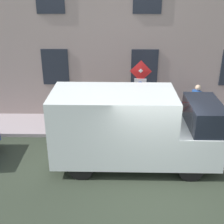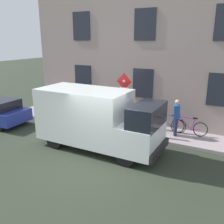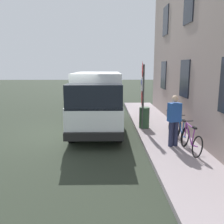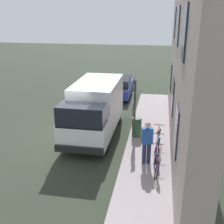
{
  "view_description": "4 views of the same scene",
  "coord_description": "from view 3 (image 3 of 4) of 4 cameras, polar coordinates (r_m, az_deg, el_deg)",
  "views": [
    {
      "loc": [
        -7.23,
        1.14,
        5.6
      ],
      "look_at": [
        2.06,
        1.3,
        1.46
      ],
      "focal_mm": 47.56,
      "sensor_mm": 36.0,
      "label": 1
    },
    {
      "loc": [
        -7.25,
        -4.52,
        4.52
      ],
      "look_at": [
        2.62,
        0.68,
        1.21
      ],
      "focal_mm": 39.94,
      "sensor_mm": 36.0,
      "label": 2
    },
    {
      "loc": [
        1.58,
        -9.84,
        2.81
      ],
      "look_at": [
        1.8,
        -0.17,
        0.96
      ],
      "focal_mm": 38.92,
      "sensor_mm": 36.0,
      "label": 3
    },
    {
      "loc": [
        4.17,
        -11.77,
        5.68
      ],
      "look_at": [
        2.05,
        0.38,
        1.28
      ],
      "focal_mm": 45.23,
      "sensor_mm": 36.0,
      "label": 4
    }
  ],
  "objects": [
    {
      "name": "building_facade",
      "position": [
        10.48,
        19.06,
        14.5
      ],
      "size": [
        0.75,
        13.45,
        7.17
      ],
      "color": "#A49087",
      "rests_on": "ground_plane"
    },
    {
      "name": "delivery_van",
      "position": [
        10.6,
        -3.52,
        2.81
      ],
      "size": [
        2.03,
        5.34,
        2.5
      ],
      "rotation": [
        0.0,
        0.0,
        4.71
      ],
      "color": "white",
      "rests_on": "ground_plane"
    },
    {
      "name": "sidewalk_slab",
      "position": [
        10.45,
        11.15,
        -4.57
      ],
      "size": [
        1.9,
        15.45,
        0.14
      ],
      "primitive_type": "cube",
      "color": "#A49599",
      "rests_on": "ground_plane"
    },
    {
      "name": "bicycle_purple",
      "position": [
        8.06,
        17.98,
        -6.27
      ],
      "size": [
        0.46,
        1.71,
        0.89
      ],
      "rotation": [
        0.0,
        0.0,
        1.6
      ],
      "color": "black",
      "rests_on": "sidewalk_slab"
    },
    {
      "name": "pedestrian",
      "position": [
        8.29,
        14.38,
        -1.62
      ],
      "size": [
        0.45,
        0.36,
        1.72
      ],
      "rotation": [
        0.0,
        0.0,
        1.84
      ],
      "color": "#262B47",
      "rests_on": "sidewalk_slab"
    },
    {
      "name": "parked_hatchback",
      "position": [
        17.26,
        -2.15,
        3.91
      ],
      "size": [
        1.8,
        4.02,
        1.38
      ],
      "rotation": [
        0.0,
        0.0,
        1.58
      ],
      "color": "navy",
      "rests_on": "ground_plane"
    },
    {
      "name": "bicycle_red",
      "position": [
        9.84,
        14.33,
        -3.02
      ],
      "size": [
        0.46,
        1.72,
        0.89
      ],
      "rotation": [
        0.0,
        0.0,
        1.51
      ],
      "color": "black",
      "rests_on": "sidewalk_slab"
    },
    {
      "name": "sign_post_stacked",
      "position": [
        10.27,
        7.07,
        5.51
      ],
      "size": [
        0.16,
        0.56,
        2.75
      ],
      "color": "#474C47",
      "rests_on": "sidewalk_slab"
    },
    {
      "name": "bicycle_blue",
      "position": [
        8.95,
        15.97,
        -4.48
      ],
      "size": [
        0.46,
        1.72,
        0.89
      ],
      "rotation": [
        0.0,
        0.0,
        1.52
      ],
      "color": "black",
      "rests_on": "sidewalk_slab"
    },
    {
      "name": "litter_bin",
      "position": [
        10.64,
        7.59,
        -1.31
      ],
      "size": [
        0.44,
        0.44,
        0.9
      ],
      "primitive_type": "cylinder",
      "color": "#2D5133",
      "rests_on": "sidewalk_slab"
    },
    {
      "name": "ground_plane",
      "position": [
        10.35,
        -10.06,
        -5.08
      ],
      "size": [
        80.0,
        80.0,
        0.0
      ],
      "primitive_type": "plane",
      "color": "#2C3527"
    }
  ]
}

